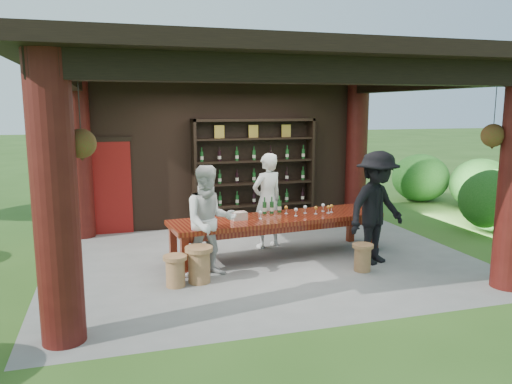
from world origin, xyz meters
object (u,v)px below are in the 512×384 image
object	(u,v)px
stool_near_left	(199,264)
guest_man	(377,208)
stool_far_left	(175,270)
host	(267,201)
tasting_table	(277,223)
guest_woman	(210,221)
napkin_basket	(239,216)
stool_near_right	(363,257)
wine_shelf	(254,173)

from	to	relation	value
stool_near_left	guest_man	distance (m)	3.20
stool_far_left	host	bearing A→B (deg)	40.34
tasting_table	stool_far_left	world-z (taller)	tasting_table
guest_woman	guest_man	distance (m)	2.90
stool_far_left	guest_man	distance (m)	3.58
stool_far_left	napkin_basket	size ratio (longest dim) A/B	1.86
stool_near_left	guest_woman	bearing A→B (deg)	49.67
guest_woman	stool_far_left	bearing A→B (deg)	-153.95
stool_near_left	napkin_basket	xyz separation A→B (m)	(0.86, 0.87, 0.52)
stool_near_left	guest_woman	xyz separation A→B (m)	(0.23, 0.27, 0.59)
napkin_basket	guest_woman	bearing A→B (deg)	-136.78
tasting_table	guest_woman	bearing A→B (deg)	-154.29
stool_near_right	stool_far_left	bearing A→B (deg)	177.28
stool_far_left	stool_near_left	bearing A→B (deg)	11.19
tasting_table	guest_woman	size ratio (longest dim) A/B	2.21
stool_near_left	wine_shelf	bearing A→B (deg)	60.98
stool_far_left	host	xyz separation A→B (m)	(1.99, 1.69, 0.66)
stool_near_left	guest_man	size ratio (longest dim) A/B	0.29
wine_shelf	guest_man	bearing A→B (deg)	-68.50
tasting_table	host	bearing A→B (deg)	87.71
host	stool_near_right	bearing A→B (deg)	100.64
host	napkin_basket	world-z (taller)	host
guest_man	stool_far_left	bearing A→B (deg)	162.63
tasting_table	guest_man	xyz separation A→B (m)	(1.53, -0.80, 0.34)
stool_near_left	stool_near_right	distance (m)	2.71
wine_shelf	host	size ratio (longest dim) A/B	1.52
stool_near_right	napkin_basket	size ratio (longest dim) A/B	1.76
wine_shelf	guest_man	xyz separation A→B (m)	(1.27, -3.22, -0.24)
stool_far_left	stool_near_right	bearing A→B (deg)	-2.72
wine_shelf	tasting_table	size ratio (longest dim) A/B	0.70
guest_woman	guest_man	size ratio (longest dim) A/B	0.92
wine_shelf	stool_near_right	xyz separation A→B (m)	(0.84, -3.56, -0.98)
guest_man	napkin_basket	size ratio (longest dim) A/B	7.53
stool_near_left	host	xyz separation A→B (m)	(1.62, 1.62, 0.61)
tasting_table	stool_near_left	xyz separation A→B (m)	(-1.59, -0.92, -0.34)
wine_shelf	tasting_table	world-z (taller)	wine_shelf
stool_near_left	stool_far_left	bearing A→B (deg)	-168.81
stool_near_left	stool_far_left	xyz separation A→B (m)	(-0.38, -0.07, -0.05)
wine_shelf	tasting_table	xyz separation A→B (m)	(-0.26, -2.42, -0.58)
stool_near_right	host	world-z (taller)	host
wine_shelf	host	world-z (taller)	wine_shelf
guest_woman	napkin_basket	world-z (taller)	guest_woman
tasting_table	stool_near_left	distance (m)	1.87
guest_woman	stool_near_right	bearing A→B (deg)	-14.63
host	napkin_basket	distance (m)	1.07
stool_near_right	napkin_basket	bearing A→B (deg)	149.34
stool_far_left	guest_woman	bearing A→B (deg)	29.52
stool_far_left	napkin_basket	world-z (taller)	napkin_basket
guest_man	guest_woman	bearing A→B (deg)	156.57
stool_far_left	napkin_basket	bearing A→B (deg)	37.17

